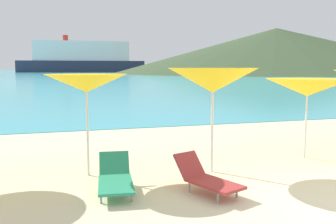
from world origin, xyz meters
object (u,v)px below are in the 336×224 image
at_px(umbrella_4, 213,80).
at_px(cruise_ship, 82,58).
at_px(lounge_chair_0, 115,178).
at_px(umbrella_3, 86,83).
at_px(umbrella_5, 307,87).
at_px(lounge_chair_1, 206,178).

distance_m(umbrella_4, cruise_ship, 204.66).
bearing_deg(cruise_ship, umbrella_4, -90.72).
xyz_separation_m(umbrella_4, lounge_chair_0, (-2.27, -0.72, -1.77)).
height_order(umbrella_3, lounge_chair_0, umbrella_3).
xyz_separation_m(umbrella_5, lounge_chair_1, (-3.47, -1.75, -1.52)).
distance_m(lounge_chair_1, cruise_ship, 206.03).
bearing_deg(umbrella_4, lounge_chair_1, -117.78).
xyz_separation_m(umbrella_3, umbrella_5, (5.44, -0.05, -0.17)).
bearing_deg(umbrella_4, lounge_chair_0, -162.34).
relative_size(umbrella_3, lounge_chair_0, 1.37).
height_order(umbrella_4, umbrella_5, umbrella_4).
bearing_deg(lounge_chair_1, umbrella_5, 5.62).
bearing_deg(umbrella_4, umbrella_3, 168.85).
bearing_deg(umbrella_4, cruise_ship, 86.46).
relative_size(umbrella_3, lounge_chair_1, 1.45).
bearing_deg(umbrella_3, umbrella_4, -11.15).
bearing_deg(umbrella_3, umbrella_5, -0.54).
distance_m(umbrella_3, lounge_chair_0, 2.15).
bearing_deg(umbrella_5, lounge_chair_0, -166.76).
bearing_deg(umbrella_5, umbrella_4, -170.46).
bearing_deg(lounge_chair_0, umbrella_5, 20.52).
bearing_deg(umbrella_5, umbrella_3, 179.46).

